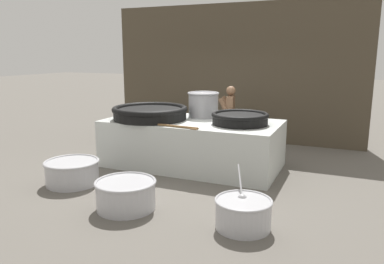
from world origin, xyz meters
name	(u,v)px	position (x,y,z in m)	size (l,w,h in m)	color
ground_plane	(192,165)	(0.00, 0.00, 0.00)	(60.00, 60.00, 0.00)	#666059
back_wall	(234,73)	(0.00, 2.74, 1.74)	(6.63, 0.24, 3.49)	#4C4233
hearth_platform	(192,143)	(0.00, 0.00, 0.47)	(3.45, 1.68, 0.93)	silver
giant_wok_near	(150,112)	(-0.84, -0.19, 1.07)	(1.52, 1.52, 0.27)	black
giant_wok_far	(240,118)	(0.99, -0.01, 1.05)	(1.08, 1.08, 0.22)	black
stock_pot	(203,104)	(0.04, 0.50, 1.20)	(0.66, 0.66, 0.52)	#9E9EA3
stirring_paddle	(167,125)	(-0.17, -0.75, 0.95)	(1.37, 0.17, 0.04)	brown
cook	(230,117)	(0.37, 1.32, 0.83)	(0.40, 0.59, 1.53)	brown
prep_bowl_vegetables	(243,212)	(1.72, -2.30, 0.22)	(0.75, 0.94, 0.69)	#B7B7BC
prep_bowl_meat	(72,171)	(-1.49, -1.83, 0.23)	(0.94, 0.94, 0.42)	#B7B7BC
prep_bowl_extra	(126,193)	(-0.03, -2.37, 0.23)	(0.90, 0.90, 0.43)	#B7B7BC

